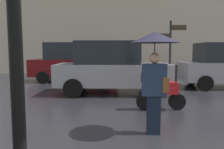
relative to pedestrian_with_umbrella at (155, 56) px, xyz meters
The scene contains 5 objects.
pedestrian_with_umbrella is the anchor object (origin of this frame).
parked_scooter 2.08m from the pedestrian_with_umbrella, 75.94° to the left, with size 1.34×0.32×1.23m.
parked_car_left 4.39m from the pedestrian_with_umbrella, 101.67° to the left, with size 4.23×2.02×1.96m.
parked_car_distant 8.20m from the pedestrian_with_umbrella, 111.00° to the left, with size 4.48×1.97×2.03m.
street_signpost 4.26m from the pedestrian_with_umbrella, 72.77° to the left, with size 1.08×0.08×2.69m.
Camera 1 is at (0.12, -2.33, 1.60)m, focal length 36.35 mm.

